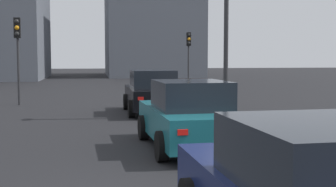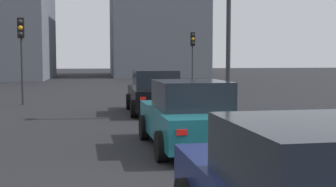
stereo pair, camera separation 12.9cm
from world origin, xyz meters
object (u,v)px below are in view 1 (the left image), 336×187
at_px(traffic_light_near_right, 189,48).
at_px(traffic_light_near_left, 18,42).
at_px(car_teal_left_second, 189,116).
at_px(car_black_left_lead, 152,93).

bearing_deg(traffic_light_near_right, traffic_light_near_left, -46.31).
relative_size(car_teal_left_second, traffic_light_near_left, 1.08).
relative_size(traffic_light_near_left, traffic_light_near_right, 1.03).
bearing_deg(traffic_light_near_right, car_black_left_lead, -16.19).
distance_m(traffic_light_near_left, traffic_light_near_right, 12.79).
bearing_deg(car_teal_left_second, car_black_left_lead, -2.34).
distance_m(car_black_left_lead, car_teal_left_second, 6.80).
height_order(car_black_left_lead, traffic_light_near_right, traffic_light_near_right).
distance_m(car_teal_left_second, traffic_light_near_left, 12.11).
height_order(car_black_left_lead, car_teal_left_second, car_black_left_lead).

